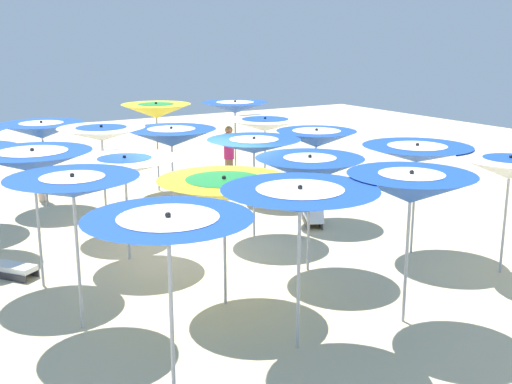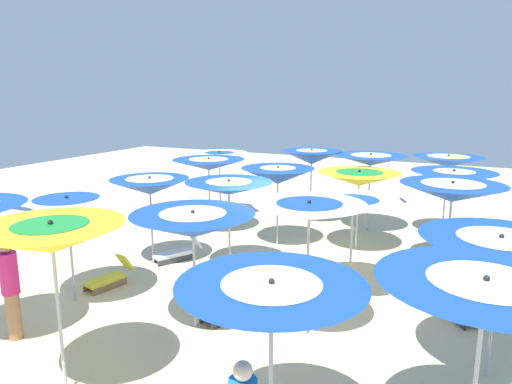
% 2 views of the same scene
% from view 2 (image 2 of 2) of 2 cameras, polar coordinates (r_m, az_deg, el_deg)
% --- Properties ---
extents(ground, '(40.89, 40.89, 0.04)m').
position_cam_2_polar(ground, '(11.07, 3.53, -10.58)').
color(ground, beige).
extents(beach_umbrella_0, '(2.28, 2.28, 2.38)m').
position_cam_2_polar(beach_umbrella_0, '(5.56, 26.03, -11.34)').
color(beach_umbrella_0, '#B2B2B7').
rests_on(beach_umbrella_0, ground).
extents(beach_umbrella_1, '(2.28, 2.28, 2.26)m').
position_cam_2_polar(beach_umbrella_1, '(7.63, 27.56, -6.19)').
color(beach_umbrella_1, '#B2B2B7').
rests_on(beach_umbrella_1, ground).
extents(beach_umbrella_2, '(2.03, 2.03, 2.53)m').
position_cam_2_polar(beach_umbrella_2, '(10.04, 22.74, -0.04)').
color(beach_umbrella_2, '#B2B2B7').
rests_on(beach_umbrella_2, ground).
extents(beach_umbrella_3, '(1.96, 1.96, 2.46)m').
position_cam_2_polar(beach_umbrella_3, '(12.07, 22.87, 1.61)').
color(beach_umbrella_3, '#B2B2B7').
rests_on(beach_umbrella_3, ground).
extents(beach_umbrella_4, '(1.98, 1.98, 2.47)m').
position_cam_2_polar(beach_umbrella_4, '(14.77, 22.29, 3.44)').
color(beach_umbrella_4, '#B2B2B7').
rests_on(beach_umbrella_4, ground).
extents(beach_umbrella_5, '(2.12, 2.12, 2.27)m').
position_cam_2_polar(beach_umbrella_5, '(5.24, 1.88, -12.99)').
color(beach_umbrella_5, '#B2B2B7').
rests_on(beach_umbrella_5, ground).
extents(beach_umbrella_6, '(1.94, 1.94, 2.47)m').
position_cam_2_polar(beach_umbrella_6, '(7.94, 6.46, -2.39)').
color(beach_umbrella_6, '#B2B2B7').
rests_on(beach_umbrella_6, ground).
extents(beach_umbrella_7, '(2.10, 2.10, 2.14)m').
position_cam_2_polar(beach_umbrella_7, '(9.87, 11.69, -1.79)').
color(beach_umbrella_7, '#B2B2B7').
rests_on(beach_umbrella_7, ground).
extents(beach_umbrella_8, '(2.18, 2.18, 2.22)m').
position_cam_2_polar(beach_umbrella_8, '(12.79, 12.41, 1.60)').
color(beach_umbrella_8, '#B2B2B7').
rests_on(beach_umbrella_8, ground).
extents(beach_umbrella_9, '(2.19, 2.19, 2.44)m').
position_cam_2_polar(beach_umbrella_9, '(14.63, 13.75, 3.78)').
color(beach_umbrella_9, '#B2B2B7').
rests_on(beach_umbrella_9, ground).
extents(beach_umbrella_10, '(1.96, 1.96, 2.56)m').
position_cam_2_polar(beach_umbrella_10, '(6.93, -23.58, -5.17)').
color(beach_umbrella_10, '#B2B2B7').
rests_on(beach_umbrella_10, ground).
extents(beach_umbrella_11, '(2.21, 2.21, 2.21)m').
position_cam_2_polar(beach_umbrella_11, '(8.36, -7.66, -3.97)').
color(beach_umbrella_11, '#B2B2B7').
rests_on(beach_umbrella_11, ground).
extents(beach_umbrella_12, '(2.05, 2.05, 2.26)m').
position_cam_2_polar(beach_umbrella_12, '(10.93, -3.31, 0.49)').
color(beach_umbrella_12, '#B2B2B7').
rests_on(beach_umbrella_12, ground).
extents(beach_umbrella_13, '(2.03, 2.03, 2.27)m').
position_cam_2_polar(beach_umbrella_13, '(12.92, 2.66, 2.01)').
color(beach_umbrella_13, '#B2B2B7').
rests_on(beach_umbrella_13, ground).
extents(beach_umbrella_14, '(1.95, 1.95, 2.46)m').
position_cam_2_polar(beach_umbrella_14, '(15.31, 6.77, 4.23)').
color(beach_umbrella_14, '#B2B2B7').
rests_on(beach_umbrella_14, ground).
extents(beach_umbrella_16, '(2.13, 2.13, 2.24)m').
position_cam_2_polar(beach_umbrella_16, '(10.04, -21.97, -1.59)').
color(beach_umbrella_16, '#B2B2B7').
rests_on(beach_umbrella_16, ground).
extents(beach_umbrella_17, '(1.92, 1.92, 2.24)m').
position_cam_2_polar(beach_umbrella_17, '(11.72, -12.77, 0.69)').
color(beach_umbrella_17, '#B2B2B7').
rests_on(beach_umbrella_17, ground).
extents(beach_umbrella_18, '(2.19, 2.19, 2.31)m').
position_cam_2_polar(beach_umbrella_18, '(14.29, -5.77, 3.35)').
color(beach_umbrella_18, '#B2B2B7').
rests_on(beach_umbrella_18, ground).
extents(beach_umbrella_19, '(1.94, 1.94, 2.29)m').
position_cam_2_polar(beach_umbrella_19, '(16.08, -4.45, 4.14)').
color(beach_umbrella_19, '#B2B2B7').
rests_on(beach_umbrella_19, ground).
extents(lounger_0, '(1.16, 0.98, 0.64)m').
position_cam_2_polar(lounger_0, '(9.88, 23.92, -13.08)').
color(lounger_0, '#333338').
rests_on(lounger_0, ground).
extents(lounger_1, '(1.17, 0.73, 0.58)m').
position_cam_2_polar(lounger_1, '(9.21, -3.63, -13.93)').
color(lounger_1, '#333338').
rests_on(lounger_1, ground).
extents(lounger_2, '(1.29, 0.92, 0.72)m').
position_cam_2_polar(lounger_2, '(12.29, -9.64, -7.20)').
color(lounger_2, '#333338').
rests_on(lounger_2, ground).
extents(lounger_3, '(1.18, 0.59, 0.64)m').
position_cam_2_polar(lounger_3, '(11.06, -17.49, -9.89)').
color(lounger_3, olive).
rests_on(lounger_3, ground).
extents(beachgoer_0, '(0.30, 0.30, 1.81)m').
position_cam_2_polar(beachgoer_0, '(9.22, -27.67, -10.22)').
color(beachgoer_0, '#A3704C').
rests_on(beachgoer_0, ground).
extents(beach_ball, '(0.26, 0.26, 0.26)m').
position_cam_2_polar(beach_ball, '(14.95, 23.83, -4.95)').
color(beach_ball, yellow).
rests_on(beach_ball, ground).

